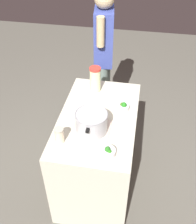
{
  "coord_description": "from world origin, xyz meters",
  "views": [
    {
      "loc": [
        -1.73,
        -0.32,
        2.42
      ],
      "look_at": [
        0.0,
        0.0,
        0.95
      ],
      "focal_mm": 43.1,
      "sensor_mm": 36.0,
      "label": 1
    }
  ],
  "objects_px": {
    "broccoli_bowl_front": "(123,106)",
    "cooking_pot": "(91,122)",
    "lemonade_pitcher": "(95,79)",
    "person_cook": "(104,58)",
    "mason_jar": "(59,135)",
    "broccoli_bowl_center": "(108,152)"
  },
  "relations": [
    {
      "from": "lemonade_pitcher",
      "to": "person_cook",
      "type": "xyz_separation_m",
      "value": [
        0.57,
        0.01,
        -0.09
      ]
    },
    {
      "from": "broccoli_bowl_front",
      "to": "lemonade_pitcher",
      "type": "bearing_deg",
      "value": 50.09
    },
    {
      "from": "lemonade_pitcher",
      "to": "broccoli_bowl_front",
      "type": "height_order",
      "value": "lemonade_pitcher"
    },
    {
      "from": "broccoli_bowl_front",
      "to": "person_cook",
      "type": "distance_m",
      "value": 0.87
    },
    {
      "from": "lemonade_pitcher",
      "to": "mason_jar",
      "type": "distance_m",
      "value": 0.75
    },
    {
      "from": "cooking_pot",
      "to": "person_cook",
      "type": "bearing_deg",
      "value": 4.63
    },
    {
      "from": "cooking_pot",
      "to": "lemonade_pitcher",
      "type": "xyz_separation_m",
      "value": [
        0.57,
        0.08,
        0.03
      ]
    },
    {
      "from": "cooking_pot",
      "to": "mason_jar",
      "type": "distance_m",
      "value": 0.27
    },
    {
      "from": "lemonade_pitcher",
      "to": "mason_jar",
      "type": "height_order",
      "value": "lemonade_pitcher"
    },
    {
      "from": "lemonade_pitcher",
      "to": "broccoli_bowl_center",
      "type": "bearing_deg",
      "value": -162.78
    },
    {
      "from": "broccoli_bowl_center",
      "to": "cooking_pot",
      "type": "bearing_deg",
      "value": 36.2
    },
    {
      "from": "mason_jar",
      "to": "broccoli_bowl_center",
      "type": "bearing_deg",
      "value": -99.96
    },
    {
      "from": "lemonade_pitcher",
      "to": "broccoli_bowl_center",
      "type": "distance_m",
      "value": 0.84
    },
    {
      "from": "cooking_pot",
      "to": "broccoli_bowl_center",
      "type": "bearing_deg",
      "value": -143.8
    },
    {
      "from": "cooking_pot",
      "to": "person_cook",
      "type": "relative_size",
      "value": 0.2
    },
    {
      "from": "mason_jar",
      "to": "cooking_pot",
      "type": "bearing_deg",
      "value": -53.39
    },
    {
      "from": "cooking_pot",
      "to": "broccoli_bowl_front",
      "type": "relative_size",
      "value": 2.7
    },
    {
      "from": "lemonade_pitcher",
      "to": "broccoli_bowl_center",
      "type": "xyz_separation_m",
      "value": [
        -0.8,
        -0.25,
        -0.09
      ]
    },
    {
      "from": "cooking_pot",
      "to": "broccoli_bowl_front",
      "type": "distance_m",
      "value": 0.39
    },
    {
      "from": "broccoli_bowl_front",
      "to": "cooking_pot",
      "type": "bearing_deg",
      "value": 146.1
    },
    {
      "from": "mason_jar",
      "to": "broccoli_bowl_center",
      "type": "relative_size",
      "value": 1.14
    },
    {
      "from": "lemonade_pitcher",
      "to": "broccoli_bowl_front",
      "type": "relative_size",
      "value": 2.04
    }
  ]
}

